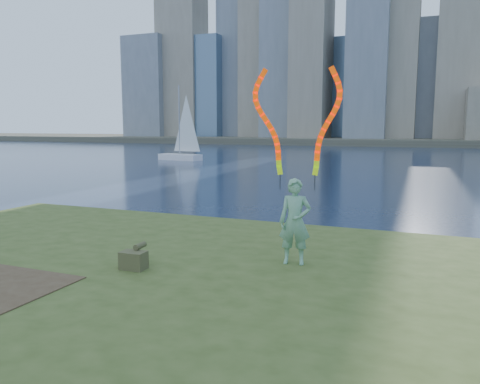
% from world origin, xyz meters
% --- Properties ---
extents(ground, '(320.00, 320.00, 0.00)m').
position_xyz_m(ground, '(0.00, 0.00, 0.00)').
color(ground, '#17233B').
rests_on(ground, ground).
extents(grassy_knoll, '(20.00, 18.00, 0.80)m').
position_xyz_m(grassy_knoll, '(0.00, -2.30, 0.34)').
color(grassy_knoll, '#3B4C1B').
rests_on(grassy_knoll, ground).
extents(far_shore, '(320.00, 40.00, 1.20)m').
position_xyz_m(far_shore, '(0.00, 95.00, 0.60)').
color(far_shore, '#4E4939').
rests_on(far_shore, ground).
extents(woman_with_ribbons, '(2.03, 0.56, 4.03)m').
position_xyz_m(woman_with_ribbons, '(2.54, 0.55, 2.21)').
color(woman_with_ribbons, '#1D6A2B').
rests_on(woman_with_ribbons, grassy_knoll).
extents(canvas_bag, '(0.48, 0.55, 0.44)m').
position_xyz_m(canvas_bag, '(-0.14, -0.93, 0.98)').
color(canvas_bag, '#4D4529').
rests_on(canvas_bag, grassy_knoll).
extents(sailboat, '(5.07, 2.40, 7.61)m').
position_xyz_m(sailboat, '(-18.80, 34.29, 1.31)').
color(sailboat, white).
rests_on(sailboat, ground).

